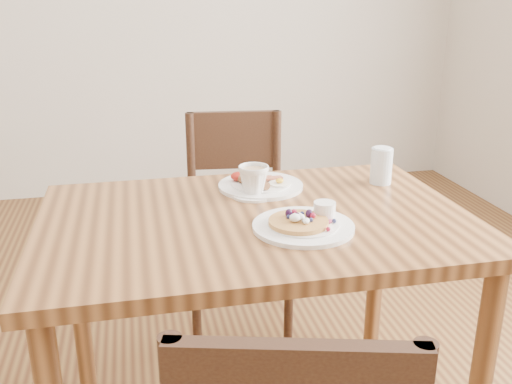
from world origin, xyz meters
TOP-DOWN VIEW (x-y plane):
  - dining_table at (0.00, 0.00)m, footprint 1.20×0.80m
  - chair_far at (0.07, 0.69)m, footprint 0.46×0.46m
  - pancake_plate at (0.11, -0.12)m, footprint 0.27×0.27m
  - breakfast_plate at (0.06, 0.23)m, footprint 0.27×0.27m
  - teacup_saucer at (0.03, 0.16)m, footprint 0.14×0.14m
  - water_glass at (0.46, 0.20)m, footprint 0.07×0.07m

SIDE VIEW (x-z plane):
  - chair_far at x=0.07m, z-range 0.05..0.93m
  - dining_table at x=0.00m, z-range 0.28..1.03m
  - breakfast_plate at x=0.06m, z-range 0.74..0.78m
  - pancake_plate at x=0.11m, z-range 0.74..0.79m
  - teacup_saucer at x=0.03m, z-range 0.75..0.84m
  - water_glass at x=0.46m, z-range 0.75..0.87m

